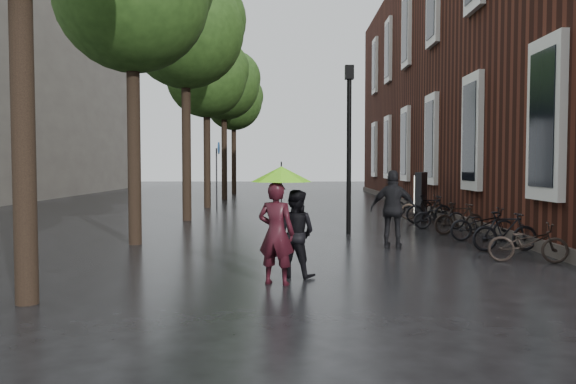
{
  "coord_description": "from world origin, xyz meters",
  "views": [
    {
      "loc": [
        -0.24,
        -6.93,
        1.99
      ],
      "look_at": [
        -0.28,
        5.6,
        1.38
      ],
      "focal_mm": 35.0,
      "sensor_mm": 36.0,
      "label": 1
    }
  ],
  "objects_px": {
    "person_black": "(295,233)",
    "ad_lightbox": "(421,196)",
    "pedestrian_walking": "(393,209)",
    "lamp_post": "(349,132)",
    "parked_bicycles": "(449,216)",
    "person_burgundy": "(276,233)"
  },
  "relations": [
    {
      "from": "pedestrian_walking",
      "to": "ad_lightbox",
      "type": "bearing_deg",
      "value": -92.23
    },
    {
      "from": "pedestrian_walking",
      "to": "lamp_post",
      "type": "height_order",
      "value": "lamp_post"
    },
    {
      "from": "parked_bicycles",
      "to": "person_black",
      "type": "bearing_deg",
      "value": -123.72
    },
    {
      "from": "parked_bicycles",
      "to": "lamp_post",
      "type": "distance_m",
      "value": 4.1
    },
    {
      "from": "ad_lightbox",
      "to": "lamp_post",
      "type": "relative_size",
      "value": 0.36
    },
    {
      "from": "parked_bicycles",
      "to": "lamp_post",
      "type": "height_order",
      "value": "lamp_post"
    },
    {
      "from": "person_burgundy",
      "to": "pedestrian_walking",
      "type": "distance_m",
      "value": 4.89
    },
    {
      "from": "person_black",
      "to": "parked_bicycles",
      "type": "relative_size",
      "value": 0.14
    },
    {
      "from": "person_black",
      "to": "pedestrian_walking",
      "type": "xyz_separation_m",
      "value": [
        2.38,
        3.45,
        0.16
      ]
    },
    {
      "from": "person_black",
      "to": "pedestrian_walking",
      "type": "bearing_deg",
      "value": -99.55
    },
    {
      "from": "parked_bicycles",
      "to": "lamp_post",
      "type": "xyz_separation_m",
      "value": [
        -3.14,
        -0.88,
        2.48
      ]
    },
    {
      "from": "person_black",
      "to": "ad_lightbox",
      "type": "xyz_separation_m",
      "value": [
        4.58,
        10.1,
        0.09
      ]
    },
    {
      "from": "person_black",
      "to": "parked_bicycles",
      "type": "height_order",
      "value": "person_black"
    },
    {
      "from": "ad_lightbox",
      "to": "person_burgundy",
      "type": "bearing_deg",
      "value": -90.78
    },
    {
      "from": "pedestrian_walking",
      "to": "parked_bicycles",
      "type": "relative_size",
      "value": 0.16
    },
    {
      "from": "person_burgundy",
      "to": "parked_bicycles",
      "type": "height_order",
      "value": "person_burgundy"
    },
    {
      "from": "pedestrian_walking",
      "to": "lamp_post",
      "type": "xyz_separation_m",
      "value": [
        -0.78,
        2.78,
        1.99
      ]
    },
    {
      "from": "pedestrian_walking",
      "to": "parked_bicycles",
      "type": "bearing_deg",
      "value": -106.77
    },
    {
      "from": "person_black",
      "to": "lamp_post",
      "type": "bearing_deg",
      "value": -79.37
    },
    {
      "from": "person_burgundy",
      "to": "lamp_post",
      "type": "xyz_separation_m",
      "value": [
        1.93,
        6.86,
        2.07
      ]
    },
    {
      "from": "person_black",
      "to": "ad_lightbox",
      "type": "distance_m",
      "value": 11.1
    },
    {
      "from": "person_black",
      "to": "pedestrian_walking",
      "type": "height_order",
      "value": "pedestrian_walking"
    }
  ]
}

